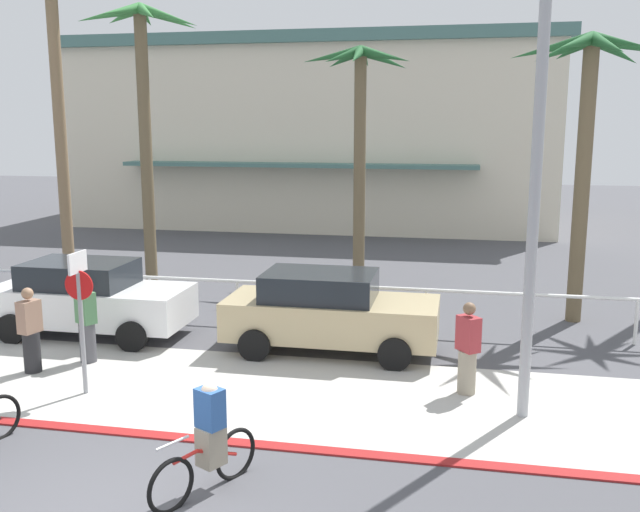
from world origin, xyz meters
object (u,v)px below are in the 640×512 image
(pedestrian_0, at_px, (468,352))
(palm_tree_2, at_px, (56,53))
(pedestrian_1, at_px, (31,334))
(car_white_1, at_px, (89,298))
(stop_sign_bike_lane, at_px, (80,302))
(palm_tree_3, at_px, (144,79))
(cyclist_red_0, at_px, (208,441))
(palm_tree_5, at_px, (588,99))
(car_tan_2, at_px, (329,311))
(streetlight_curb, at_px, (539,154))
(pedestrian_2, at_px, (87,324))
(palm_tree_4, at_px, (361,102))

(pedestrian_0, bearing_deg, palm_tree_2, 147.99)
(pedestrian_1, bearing_deg, car_white_1, 93.95)
(stop_sign_bike_lane, relative_size, palm_tree_3, 0.32)
(cyclist_red_0, bearing_deg, palm_tree_3, 117.82)
(palm_tree_3, distance_m, pedestrian_1, 9.47)
(palm_tree_5, xyz_separation_m, car_tan_2, (-5.37, -3.40, -4.39))
(car_tan_2, bearing_deg, pedestrian_0, -33.42)
(palm_tree_5, bearing_deg, pedestrian_0, -115.78)
(palm_tree_2, bearing_deg, stop_sign_bike_lane, -58.03)
(car_white_1, height_order, pedestrian_1, car_white_1)
(stop_sign_bike_lane, bearing_deg, pedestrian_1, 152.98)
(streetlight_curb, height_order, cyclist_red_0, streetlight_curb)
(pedestrian_2, bearing_deg, cyclist_red_0, -45.98)
(car_white_1, height_order, pedestrian_0, car_white_1)
(stop_sign_bike_lane, relative_size, palm_tree_2, 0.28)
(car_white_1, bearing_deg, stop_sign_bike_lane, -62.11)
(car_tan_2, relative_size, pedestrian_1, 2.62)
(palm_tree_2, bearing_deg, pedestrian_2, -57.19)
(stop_sign_bike_lane, relative_size, pedestrian_1, 1.52)
(car_tan_2, height_order, pedestrian_1, car_tan_2)
(palm_tree_4, bearing_deg, car_white_1, -125.46)
(pedestrian_0, height_order, pedestrian_2, pedestrian_2)
(palm_tree_2, bearing_deg, cyclist_red_0, -52.69)
(stop_sign_bike_lane, height_order, pedestrian_2, stop_sign_bike_lane)
(car_white_1, xyz_separation_m, pedestrian_0, (8.33, -1.93, -0.10))
(car_tan_2, xyz_separation_m, cyclist_red_0, (-0.47, -5.92, -0.18))
(palm_tree_2, relative_size, palm_tree_3, 1.13)
(pedestrian_0, bearing_deg, palm_tree_4, 109.66)
(streetlight_curb, height_order, pedestrian_0, streetlight_curb)
(cyclist_red_0, bearing_deg, pedestrian_2, 134.02)
(car_white_1, bearing_deg, pedestrian_0, -13.02)
(car_tan_2, bearing_deg, streetlight_curb, -37.95)
(palm_tree_4, relative_size, pedestrian_0, 4.16)
(pedestrian_1, bearing_deg, stop_sign_bike_lane, -27.02)
(palm_tree_4, height_order, pedestrian_1, palm_tree_4)
(streetlight_curb, xyz_separation_m, pedestrian_0, (-0.90, 1.04, -3.50))
(pedestrian_1, bearing_deg, palm_tree_2, 116.32)
(pedestrian_0, height_order, pedestrian_1, pedestrian_1)
(palm_tree_4, distance_m, pedestrian_1, 11.72)
(car_white_1, relative_size, cyclist_red_0, 2.69)
(car_white_1, xyz_separation_m, pedestrian_2, (0.92, -1.72, -0.08))
(palm_tree_2, distance_m, cyclist_red_0, 15.90)
(streetlight_curb, distance_m, palm_tree_5, 6.59)
(palm_tree_3, xyz_separation_m, car_tan_2, (6.46, -5.43, -5.11))
(stop_sign_bike_lane, bearing_deg, car_tan_2, 40.17)
(stop_sign_bike_lane, relative_size, pedestrian_0, 1.53)
(palm_tree_2, distance_m, car_white_1, 9.07)
(car_white_1, distance_m, pedestrian_2, 1.95)
(car_tan_2, bearing_deg, car_white_1, 179.37)
(stop_sign_bike_lane, xyz_separation_m, pedestrian_0, (6.61, 1.33, -0.90))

